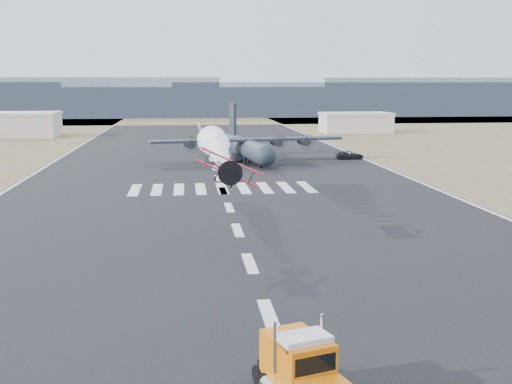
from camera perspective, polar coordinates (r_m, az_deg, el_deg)
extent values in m
plane|color=black|center=(41.17, 1.17, -10.93)|extent=(500.00, 500.00, 0.00)
cube|color=brown|center=(268.65, -5.32, 6.49)|extent=(500.00, 80.00, 0.00)
cube|color=slate|center=(304.23, -17.92, 8.04)|extent=(150.00, 50.00, 17.00)
cube|color=slate|center=(298.37, -5.45, 8.05)|extent=(150.00, 50.00, 13.00)
cube|color=slate|center=(306.42, 6.92, 8.25)|extent=(150.00, 50.00, 15.00)
cube|color=slate|center=(327.45, 18.18, 8.10)|extent=(150.00, 50.00, 17.00)
cube|color=#BCB5A7|center=(189.47, -20.80, 5.53)|extent=(24.00, 14.00, 6.00)
cube|color=beige|center=(189.30, -20.86, 6.53)|extent=(24.50, 14.50, 0.80)
cube|color=#BCB5A7|center=(195.39, 8.84, 6.03)|extent=(20.00, 12.00, 5.20)
cube|color=beige|center=(195.24, 8.86, 6.88)|extent=(20.50, 12.50, 0.80)
cube|color=orange|center=(29.83, 4.51, -15.02)|extent=(2.70, 2.28, 2.03)
cube|color=black|center=(29.08, 5.28, -15.02)|extent=(1.96, 0.73, 0.83)
cube|color=silver|center=(29.63, 4.27, -12.96)|extent=(2.64, 2.11, 0.46)
cube|color=orange|center=(31.28, 2.99, -14.35)|extent=(2.76, 2.46, 2.39)
cylinder|color=black|center=(31.53, 1.03, -16.63)|extent=(0.66, 1.08, 1.01)
cylinder|color=black|center=(32.40, 4.55, -15.90)|extent=(0.66, 1.08, 1.01)
cylinder|color=black|center=(32.28, 0.30, -15.97)|extent=(0.66, 1.08, 1.01)
cylinder|color=black|center=(33.13, 3.76, -15.29)|extent=(0.66, 1.08, 1.01)
cylinder|color=red|center=(57.50, -2.51, 2.05)|extent=(0.89, 4.89, 0.88)
sphere|color=black|center=(57.65, -2.53, 2.42)|extent=(0.68, 0.68, 0.68)
cylinder|color=black|center=(55.18, -2.34, 1.74)|extent=(0.98, 0.59, 0.98)
cylinder|color=black|center=(54.85, -2.31, 1.69)|extent=(2.15, 0.03, 2.15)
cube|color=red|center=(57.16, -2.48, 1.66)|extent=(5.36, 0.99, 2.55)
cube|color=red|center=(56.72, -2.47, 2.79)|extent=(5.54, 0.99, 2.64)
cube|color=red|center=(59.66, -2.67, 2.80)|extent=(0.10, 0.88, 0.98)
cube|color=red|center=(59.72, -2.66, 2.33)|extent=(1.95, 0.69, 0.08)
cylinder|color=black|center=(56.85, -3.23, 0.77)|extent=(0.12, 0.43, 0.43)
cylinder|color=black|center=(56.96, -1.66, 0.79)|extent=(0.12, 0.43, 0.43)
sphere|color=white|center=(59.92, -2.67, 2.36)|extent=(0.68, 0.68, 0.68)
sphere|color=white|center=(62.23, -2.82, 2.66)|extent=(0.97, 0.97, 0.97)
sphere|color=white|center=(64.55, -2.96, 2.93)|extent=(1.25, 1.25, 1.25)
sphere|color=white|center=(66.87, -3.08, 3.19)|extent=(1.54, 1.54, 1.54)
sphere|color=white|center=(69.20, -3.20, 3.43)|extent=(1.82, 1.82, 1.82)
sphere|color=white|center=(71.52, -3.31, 3.65)|extent=(2.10, 2.10, 2.10)
sphere|color=white|center=(73.85, -3.42, 3.86)|extent=(2.39, 2.39, 2.39)
sphere|color=white|center=(76.17, -3.51, 4.06)|extent=(2.67, 2.67, 2.67)
sphere|color=white|center=(78.50, -3.61, 4.24)|extent=(2.96, 2.96, 2.96)
sphere|color=white|center=(80.83, -3.69, 4.42)|extent=(3.24, 3.24, 3.24)
sphere|color=white|center=(83.16, -3.77, 4.58)|extent=(3.52, 3.52, 3.52)
sphere|color=white|center=(85.49, -3.85, 4.74)|extent=(3.81, 3.81, 3.81)
cylinder|color=#1C222B|center=(120.94, -0.87, 3.89)|extent=(7.60, 25.82, 3.65)
sphere|color=#1C222B|center=(108.68, 0.82, 3.24)|extent=(3.65, 3.65, 3.65)
cone|color=#1C222B|center=(133.30, -2.25, 4.41)|extent=(4.46, 5.98, 3.65)
cube|color=#1C222B|center=(119.90, -0.76, 4.67)|extent=(36.67, 9.49, 0.46)
cylinder|color=#1C222B|center=(117.22, -5.91, 4.28)|extent=(2.17, 3.68, 1.64)
cylinder|color=#3F3F44|center=(115.43, -5.76, 4.20)|extent=(3.07, 0.53, 3.10)
cylinder|color=#1C222B|center=(118.24, -3.28, 4.36)|extent=(2.17, 3.68, 1.64)
cylinder|color=#3F3F44|center=(116.46, -3.09, 4.29)|extent=(3.07, 0.53, 3.10)
cylinder|color=#1C222B|center=(121.00, 1.81, 4.49)|extent=(2.17, 3.68, 1.64)
cylinder|color=#3F3F44|center=(119.26, 2.07, 4.42)|extent=(3.07, 0.53, 3.10)
cylinder|color=#1C222B|center=(122.72, 4.27, 4.54)|extent=(2.17, 3.68, 1.64)
cylinder|color=#3F3F44|center=(121.01, 4.56, 4.47)|extent=(3.07, 0.53, 3.10)
cube|color=#1C222B|center=(131.19, -2.08, 6.33)|extent=(1.18, 4.14, 7.30)
cube|color=#1C222B|center=(131.91, -2.11, 4.68)|extent=(13.05, 4.70, 0.32)
cube|color=#1C222B|center=(121.49, -1.89, 3.26)|extent=(1.94, 5.58, 1.46)
cylinder|color=black|center=(121.54, -1.89, 3.02)|extent=(0.61, 1.06, 1.00)
cube|color=#1C222B|center=(122.48, -0.06, 3.32)|extent=(1.94, 5.58, 1.46)
cylinder|color=black|center=(122.53, -0.06, 3.08)|extent=(0.61, 1.06, 1.00)
cylinder|color=black|center=(111.53, 0.43, 2.39)|extent=(0.49, 0.87, 0.82)
imported|color=black|center=(125.76, 8.35, 3.26)|extent=(5.56, 2.94, 1.49)
imported|color=black|center=(112.75, 0.74, 2.73)|extent=(0.78, 0.69, 1.86)
imported|color=black|center=(118.92, -1.56, 3.04)|extent=(0.94, 0.87, 1.65)
imported|color=black|center=(116.17, 0.73, 2.94)|extent=(1.20, 1.29, 1.87)
imported|color=black|center=(117.28, 0.15, 2.97)|extent=(1.09, 1.08, 1.74)
imported|color=black|center=(115.49, -0.99, 2.83)|extent=(0.87, 0.90, 1.59)
imported|color=black|center=(119.06, 0.27, 3.10)|extent=(1.25, 1.82, 1.89)
imported|color=black|center=(117.85, -3.01, 3.00)|extent=(0.85, 0.84, 1.81)
imported|color=black|center=(114.05, -0.70, 2.76)|extent=(0.78, 0.93, 1.65)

